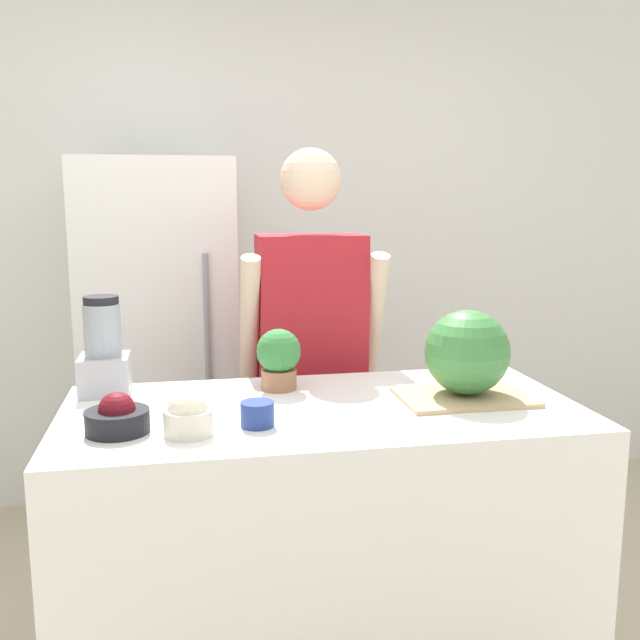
% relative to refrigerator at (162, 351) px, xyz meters
% --- Properties ---
extents(wall_back, '(8.00, 0.06, 2.60)m').
position_rel_refrigerator_xyz_m(wall_back, '(0.50, 0.40, 0.44)').
color(wall_back, white).
rests_on(wall_back, ground_plane).
extents(counter_island, '(1.50, 0.74, 0.95)m').
position_rel_refrigerator_xyz_m(counter_island, '(0.50, -1.30, -0.38)').
color(counter_island, white).
rests_on(counter_island, ground_plane).
extents(refrigerator, '(0.66, 0.73, 1.72)m').
position_rel_refrigerator_xyz_m(refrigerator, '(0.00, 0.00, 0.00)').
color(refrigerator, white).
rests_on(refrigerator, ground_plane).
extents(person, '(0.53, 0.27, 1.73)m').
position_rel_refrigerator_xyz_m(person, '(0.57, -0.69, 0.04)').
color(person, '#333338').
rests_on(person, ground_plane).
extents(cutting_board, '(0.39, 0.27, 0.01)m').
position_rel_refrigerator_xyz_m(cutting_board, '(0.93, -1.31, 0.10)').
color(cutting_board, tan).
rests_on(cutting_board, counter_island).
extents(watermelon, '(0.26, 0.26, 0.26)m').
position_rel_refrigerator_xyz_m(watermelon, '(0.94, -1.30, 0.24)').
color(watermelon, '#3D7F3D').
rests_on(watermelon, cutting_board).
extents(bowl_cherries, '(0.16, 0.16, 0.11)m').
position_rel_refrigerator_xyz_m(bowl_cherries, '(-0.07, -1.43, 0.14)').
color(bowl_cherries, black).
rests_on(bowl_cherries, counter_island).
extents(bowl_cream, '(0.13, 0.13, 0.12)m').
position_rel_refrigerator_xyz_m(bowl_cream, '(0.11, -1.48, 0.15)').
color(bowl_cream, beige).
rests_on(bowl_cream, counter_island).
extents(bowl_small_blue, '(0.09, 0.09, 0.07)m').
position_rel_refrigerator_xyz_m(bowl_small_blue, '(0.29, -1.44, 0.13)').
color(bowl_small_blue, navy).
rests_on(bowl_small_blue, counter_island).
extents(blender, '(0.15, 0.15, 0.31)m').
position_rel_refrigerator_xyz_m(blender, '(-0.14, -1.04, 0.22)').
color(blender, '#B7B7BC').
rests_on(blender, counter_island).
extents(potted_plant, '(0.14, 0.14, 0.19)m').
position_rel_refrigerator_xyz_m(potted_plant, '(0.40, -1.09, 0.20)').
color(potted_plant, '#996647').
rests_on(potted_plant, counter_island).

